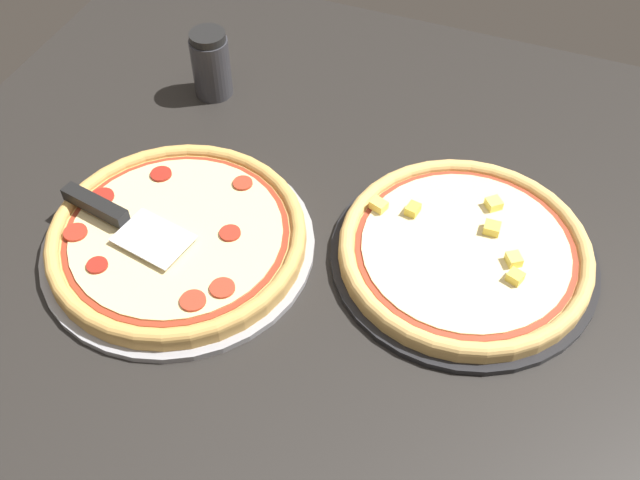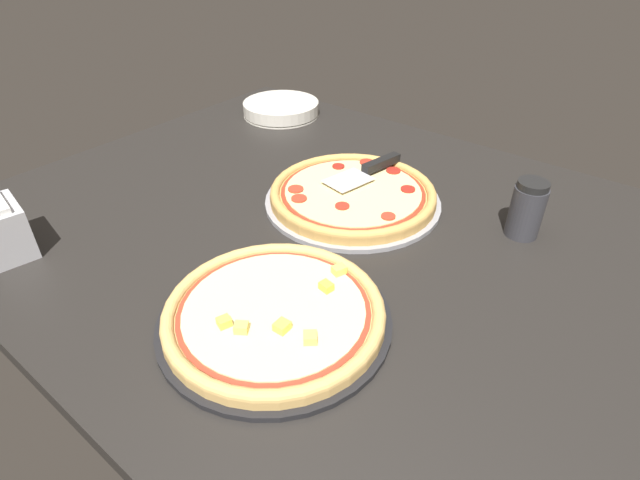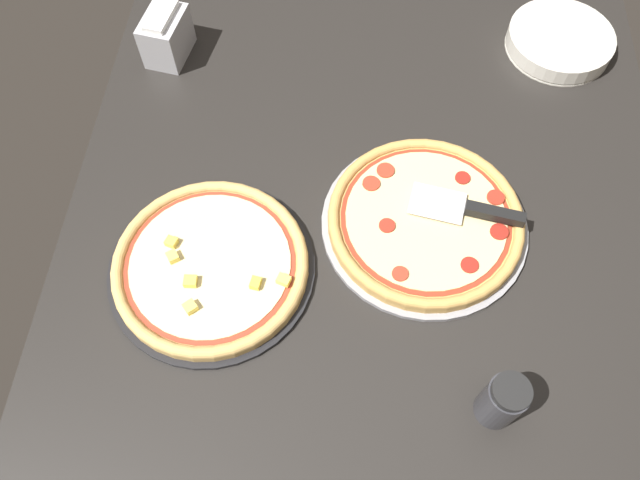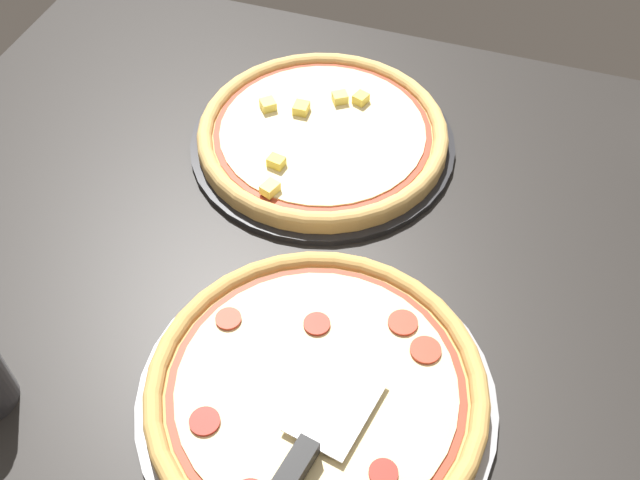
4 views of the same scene
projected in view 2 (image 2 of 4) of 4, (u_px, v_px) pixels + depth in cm
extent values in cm
cube|color=black|center=(316.00, 226.00, 107.38)|extent=(141.38, 116.59, 3.60)
cylinder|color=#939399|center=(352.00, 201.00, 111.79)|extent=(39.12, 39.12, 1.00)
cylinder|color=tan|center=(353.00, 195.00, 110.97)|extent=(36.78, 36.78, 1.87)
torus|color=tan|center=(353.00, 192.00, 110.44)|extent=(36.78, 36.78, 2.11)
cylinder|color=maroon|center=(353.00, 191.00, 110.39)|extent=(31.97, 31.97, 0.15)
cylinder|color=beige|center=(353.00, 191.00, 110.32)|extent=(30.16, 30.16, 0.40)
cylinder|color=maroon|center=(393.00, 171.00, 117.53)|extent=(3.39, 3.39, 0.40)
cylinder|color=#B73823|center=(299.00, 198.00, 106.82)|extent=(3.39, 3.39, 0.40)
cylinder|color=#B73823|center=(296.00, 189.00, 110.15)|extent=(3.46, 3.46, 0.40)
cylinder|color=#AD2D1E|center=(342.00, 206.00, 104.19)|extent=(3.03, 3.03, 0.40)
cylinder|color=#AD2D1E|center=(367.00, 162.00, 121.23)|extent=(3.37, 3.37, 0.40)
cylinder|color=maroon|center=(338.00, 166.00, 119.38)|extent=(2.92, 2.92, 0.40)
cylinder|color=maroon|center=(408.00, 189.00, 110.14)|extent=(3.20, 3.20, 0.40)
cylinder|color=#B73823|center=(388.00, 216.00, 100.85)|extent=(2.95, 2.95, 0.40)
cylinder|color=black|center=(275.00, 320.00, 80.57)|extent=(37.83, 37.83, 1.00)
cylinder|color=#DBAD60|center=(275.00, 314.00, 79.84)|extent=(35.56, 35.56, 1.56)
torus|color=#DBAD60|center=(274.00, 310.00, 79.39)|extent=(35.56, 35.56, 2.17)
cylinder|color=#A33823|center=(274.00, 310.00, 79.35)|extent=(30.91, 30.91, 0.15)
cylinder|color=beige|center=(274.00, 309.00, 79.28)|extent=(29.16, 29.16, 0.40)
cube|color=#F4D64C|center=(224.00, 322.00, 75.70)|extent=(2.38, 2.47, 1.36)
cube|color=#F9E05B|center=(339.00, 270.00, 86.20)|extent=(2.46, 2.76, 1.36)
cube|color=#F9E05B|center=(241.00, 328.00, 74.70)|extent=(2.76, 2.70, 1.36)
cube|color=#F9E05B|center=(310.00, 338.00, 73.01)|extent=(2.88, 2.89, 1.36)
cube|color=#F4D64C|center=(282.00, 326.00, 74.94)|extent=(2.14, 2.33, 1.36)
cube|color=yellow|center=(326.00, 286.00, 82.57)|extent=(2.43, 2.07, 1.36)
cube|color=silver|center=(348.00, 180.00, 112.44)|extent=(8.89, 11.30, 0.24)
cube|color=black|center=(381.00, 163.00, 117.57)|extent=(4.25, 11.23, 2.00)
cylinder|color=silver|center=(281.00, 114.00, 156.44)|extent=(23.40, 23.40, 0.70)
cylinder|color=silver|center=(281.00, 112.00, 156.04)|extent=(23.40, 23.40, 0.70)
cylinder|color=silver|center=(281.00, 110.00, 155.64)|extent=(23.40, 23.40, 0.70)
cylinder|color=silver|center=(281.00, 107.00, 155.24)|extent=(23.40, 23.40, 0.70)
cylinder|color=silver|center=(281.00, 105.00, 154.84)|extent=(23.40, 23.40, 0.70)
cylinder|color=silver|center=(281.00, 103.00, 154.44)|extent=(23.40, 23.40, 0.70)
cylinder|color=#333338|center=(526.00, 212.00, 98.79)|extent=(6.56, 6.56, 10.61)
cylinder|color=black|center=(534.00, 185.00, 95.37)|extent=(6.03, 6.03, 1.40)
cube|color=#B2B2B7|center=(2.00, 230.00, 93.72)|extent=(12.76, 9.96, 10.16)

